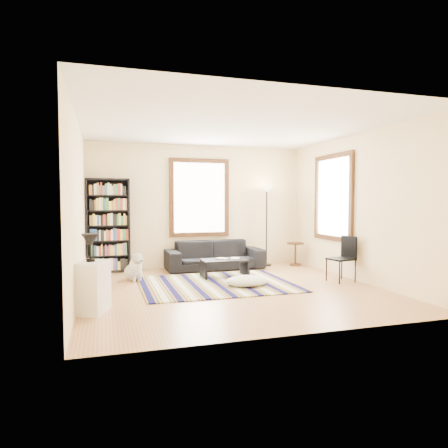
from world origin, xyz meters
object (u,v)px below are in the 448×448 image
object	(u,v)px
side_table	(295,254)
dog	(133,267)
bookshelf	(108,226)
floor_lamp	(266,226)
floor_cushion	(247,281)
sofa	(214,255)
coffee_table	(224,268)
white_cabinet	(91,287)
folding_chair	(341,259)

from	to	relation	value
side_table	dog	size ratio (longest dim) A/B	1.01
bookshelf	floor_lamp	distance (m)	3.58
floor_cushion	bookshelf	bearing A→B (deg)	136.76
sofa	bookshelf	bearing A→B (deg)	172.40
coffee_table	floor_cushion	bearing A→B (deg)	-81.11
sofa	side_table	xyz separation A→B (m)	(1.96, -0.09, -0.04)
coffee_table	floor_lamp	size ratio (longest dim) A/B	0.48
bookshelf	white_cabinet	world-z (taller)	bookshelf
bookshelf	dog	distance (m)	1.38
floor_cushion	folding_chair	size ratio (longest dim) A/B	0.89
floor_lamp	folding_chair	xyz separation A→B (m)	(0.61, -2.16, -0.50)
dog	folding_chair	bearing A→B (deg)	-41.43
floor_lamp	dog	size ratio (longest dim) A/B	3.47
floor_lamp	white_cabinet	xyz separation A→B (m)	(-3.84, -2.99, -0.58)
side_table	folding_chair	xyz separation A→B (m)	(-0.05, -1.97, 0.16)
folding_chair	sofa	bearing A→B (deg)	123.68
white_cabinet	side_table	bearing A→B (deg)	53.41
white_cabinet	dog	distance (m)	2.19
floor_cushion	white_cabinet	xyz separation A→B (m)	(-2.61, -0.95, 0.25)
bookshelf	folding_chair	bearing A→B (deg)	-29.09
bookshelf	white_cabinet	distance (m)	3.24
white_cabinet	floor_cushion	bearing A→B (deg)	41.57
sofa	white_cabinet	xyz separation A→B (m)	(-2.54, -2.89, 0.04)
bookshelf	floor_lamp	bearing A→B (deg)	-2.72
floor_cushion	white_cabinet	world-z (taller)	white_cabinet
side_table	dog	xyz separation A→B (m)	(-3.80, -0.72, -0.00)
folding_chair	coffee_table	bearing A→B (deg)	143.03
floor_lamp	side_table	bearing A→B (deg)	-16.21
floor_cushion	coffee_table	bearing A→B (deg)	98.89
floor_cushion	white_cabinet	size ratio (longest dim) A/B	1.10
floor_cushion	dog	distance (m)	2.22
side_table	white_cabinet	size ratio (longest dim) A/B	0.77
floor_lamp	side_table	size ratio (longest dim) A/B	3.44
sofa	coffee_table	distance (m)	1.03
sofa	folding_chair	bearing A→B (deg)	-47.94
floor_lamp	white_cabinet	bearing A→B (deg)	-142.09
coffee_table	side_table	size ratio (longest dim) A/B	1.67
coffee_table	floor_cushion	xyz separation A→B (m)	(0.14, -0.92, -0.08)
bookshelf	coffee_table	world-z (taller)	bookshelf
sofa	floor_lamp	distance (m)	1.44
coffee_table	folding_chair	world-z (taller)	folding_chair
dog	coffee_table	bearing A→B (deg)	-29.55
dog	sofa	bearing A→B (deg)	0.87
floor_cushion	folding_chair	distance (m)	1.87
folding_chair	dog	world-z (taller)	folding_chair
side_table	white_cabinet	distance (m)	5.30
sofa	folding_chair	xyz separation A→B (m)	(1.91, -2.06, 0.12)
folding_chair	dog	size ratio (longest dim) A/B	1.60
folding_chair	white_cabinet	bearing A→B (deg)	-178.62
coffee_table	white_cabinet	world-z (taller)	white_cabinet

